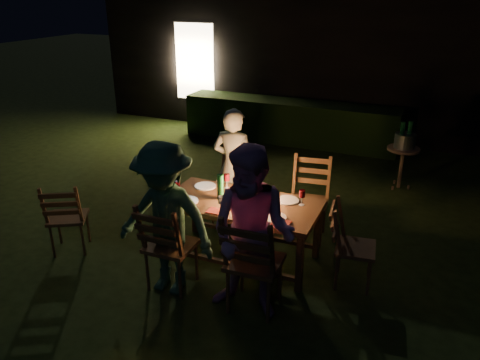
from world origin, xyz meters
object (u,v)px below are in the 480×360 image
at_px(chair_near_right, 254,279).
at_px(ice_bucket, 405,141).
at_px(side_table, 403,153).
at_px(bottle_bucket_a, 401,138).
at_px(chair_far_right, 308,214).
at_px(person_opp_left, 165,220).
at_px(lantern, 248,188).
at_px(chair_spare, 69,229).
at_px(chair_near_left, 171,260).
at_px(person_opp_right, 252,234).
at_px(bottle_bucket_b, 409,137).
at_px(chair_far_left, 232,200).
at_px(bottle_table, 220,187).
at_px(chair_end, 352,260).
at_px(person_house_side, 234,167).
at_px(dining_table, 241,208).

xyz_separation_m(chair_near_right, ice_bucket, (0.98, 3.57, 0.42)).
bearing_deg(side_table, bottle_bucket_a, -141.34).
height_order(chair_near_right, chair_far_right, chair_near_right).
relative_size(chair_near_right, person_opp_left, 0.69).
xyz_separation_m(lantern, ice_bucket, (1.38, 2.75, -0.11)).
bearing_deg(chair_far_right, chair_spare, 22.20).
bearing_deg(chair_spare, chair_near_left, -35.44).
height_order(person_opp_right, bottle_bucket_b, person_opp_right).
distance_m(chair_far_left, ice_bucket, 2.81).
xyz_separation_m(chair_near_right, person_opp_left, (-0.90, -0.05, 0.46)).
bearing_deg(person_opp_left, bottle_table, 76.29).
bearing_deg(bottle_bucket_a, person_opp_right, -104.59).
bearing_deg(bottle_bucket_a, bottle_bucket_b, 38.66).
bearing_deg(chair_spare, person_opp_left, -37.36).
bearing_deg(person_opp_left, chair_far_left, 89.98).
bearing_deg(bottle_table, chair_near_left, -104.38).
bearing_deg(side_table, bottle_bucket_b, 38.66).
bearing_deg(chair_near_left, person_opp_right, -3.76).
relative_size(chair_end, person_opp_left, 0.58).
distance_m(chair_far_left, person_opp_right, 1.90).
bearing_deg(chair_spare, chair_far_right, 0.32).
xyz_separation_m(chair_spare, person_house_side, (1.44, 1.44, 0.48)).
bearing_deg(person_house_side, person_opp_right, 118.76).
xyz_separation_m(chair_far_left, lantern, (0.50, -0.72, 0.55)).
bearing_deg(chair_spare, chair_near_right, -33.13).
height_order(chair_near_right, chair_far_left, chair_near_right).
height_order(chair_end, lantern, lantern).
bearing_deg(chair_far_left, bottle_table, 105.78).
xyz_separation_m(dining_table, chair_near_left, (-0.45, -0.77, -0.33)).
relative_size(person_opp_left, lantern, 4.50).
bearing_deg(person_house_side, bottle_bucket_a, -133.51).
bearing_deg(bottle_table, person_opp_right, -49.37).
relative_size(side_table, ice_bucket, 2.13).
xyz_separation_m(chair_end, side_table, (0.20, 2.80, 0.29)).
relative_size(dining_table, bottle_table, 6.04).
distance_m(chair_end, bottle_bucket_b, 2.90).
distance_m(chair_far_left, lantern, 1.04).
bearing_deg(chair_spare, bottle_bucket_a, 16.49).
relative_size(chair_far_left, bottle_table, 3.66).
distance_m(chair_spare, bottle_bucket_b, 4.86).
bearing_deg(chair_end, chair_spare, -85.57).
bearing_deg(bottle_bucket_b, ice_bucket, -141.34).
relative_size(chair_near_right, bottle_bucket_b, 3.38).
xyz_separation_m(chair_end, bottle_bucket_a, (0.15, 2.76, 0.52)).
bearing_deg(chair_near_right, chair_near_left, 177.94).
xyz_separation_m(ice_bucket, bottle_bucket_a, (-0.05, -0.04, 0.05)).
height_order(dining_table, chair_far_right, chair_far_right).
height_order(side_table, bottle_bucket_b, bottle_bucket_b).
height_order(lantern, bottle_table, lantern).
bearing_deg(person_house_side, ice_bucket, -133.69).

